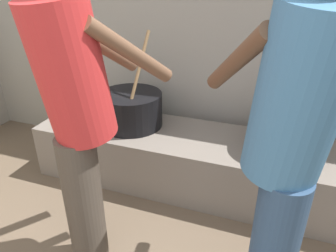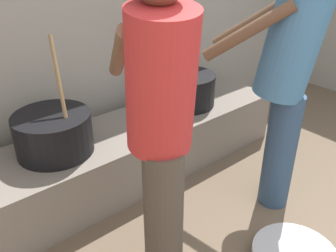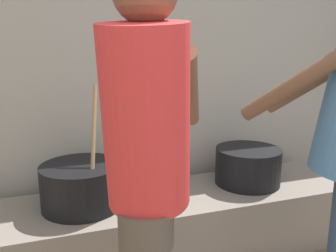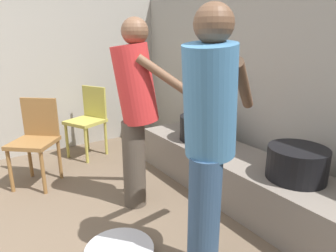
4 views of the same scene
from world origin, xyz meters
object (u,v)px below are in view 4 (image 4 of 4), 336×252
cook_in_red_shirt (136,105)px  cook_in_blue_shirt (209,131)px  chair_olive (89,118)px  cooking_pot_main (202,127)px  chair_brown_wood (36,138)px  cooking_pot_secondary (297,163)px

cook_in_red_shirt → cook_in_blue_shirt: bearing=-1.0°
cook_in_red_shirt → cook_in_blue_shirt: 0.93m
cook_in_red_shirt → chair_olive: 1.49m
cooking_pot_main → chair_brown_wood: cooking_pot_main is taller
cooking_pot_secondary → chair_brown_wood: chair_brown_wood is taller
cooking_pot_main → cook_in_red_shirt: (0.16, -0.87, 0.38)m
cooking_pot_secondary → chair_olive: 2.53m
cooking_pot_main → chair_olive: (-1.27, -0.81, -0.05)m
cooking_pot_secondary → cook_in_blue_shirt: cook_in_blue_shirt is taller
cook_in_red_shirt → chair_olive: (-1.43, 0.06, -0.44)m
cooking_pot_main → cook_in_blue_shirt: bearing=-38.9°
chair_olive → cooking_pot_secondary: bearing=18.7°
cooking_pot_secondary → chair_brown_wood: (-1.92, -1.52, -0.05)m
cooking_pot_main → cooking_pot_secondary: (1.13, -0.00, -0.01)m
cook_in_red_shirt → cooking_pot_main: bearing=100.6°
cooking_pot_secondary → cook_in_red_shirt: size_ratio=0.28×
cooking_pot_main → cooking_pot_secondary: 1.13m
cooking_pot_secondary → chair_olive: bearing=-161.3°
cooking_pot_secondary → cook_in_red_shirt: 1.35m
cooking_pot_main → cook_in_blue_shirt: (1.10, -0.88, 0.40)m
cooking_pot_main → cooking_pot_secondary: size_ratio=1.58×
cook_in_blue_shirt → cooking_pot_secondary: bearing=88.0°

